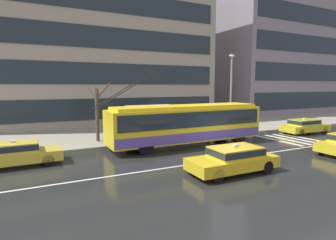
{
  "coord_description": "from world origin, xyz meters",
  "views": [
    {
      "loc": [
        -11.01,
        -13.48,
        4.23
      ],
      "look_at": [
        -2.76,
        3.21,
        1.87
      ],
      "focal_mm": 29.22,
      "sensor_mm": 36.0,
      "label": 1
    }
  ],
  "objects": [
    {
      "name": "sidewalk_slab",
      "position": [
        0.0,
        9.59,
        0.07
      ],
      "size": [
        80.0,
        10.0,
        0.14
      ],
      "primitive_type": "cube",
      "color": "gray",
      "rests_on": "ground_plane"
    },
    {
      "name": "crosswalk_stripe_inner_b",
      "position": [
        8.52,
        1.3,
        0.0
      ],
      "size": [
        0.44,
        4.4,
        0.01
      ],
      "primitive_type": "cube",
      "color": "beige",
      "rests_on": "ground_plane"
    },
    {
      "name": "crosswalk_stripe_center",
      "position": [
        7.62,
        1.3,
        0.0
      ],
      "size": [
        0.44,
        4.4,
        0.01
      ],
      "primitive_type": "cube",
      "color": "beige",
      "rests_on": "ground_plane"
    },
    {
      "name": "ground_plane",
      "position": [
        0.0,
        0.0,
        0.0
      ],
      "size": [
        160.0,
        160.0,
        0.0
      ],
      "primitive_type": "plane",
      "color": "#232525"
    },
    {
      "name": "taxi_ahead_of_bus",
      "position": [
        10.43,
        2.55,
        0.7
      ],
      "size": [
        4.53,
        1.86,
        1.39
      ],
      "color": "yellow",
      "rests_on": "ground_plane"
    },
    {
      "name": "pedestrian_approaching_curb",
      "position": [
        -3.22,
        7.57,
        1.16
      ],
      "size": [
        0.48,
        0.48,
        1.72
      ],
      "color": "black",
      "rests_on": "sidewalk_slab"
    },
    {
      "name": "street_lamp",
      "position": [
        4.62,
        5.65,
        4.12
      ],
      "size": [
        0.6,
        0.32,
        6.74
      ],
      "color": "gray",
      "rests_on": "sidewalk_slab"
    },
    {
      "name": "office_tower_corner_right",
      "position": [
        25.24,
        18.66,
        9.97
      ],
      "size": [
        24.02,
        12.4,
        19.92
      ],
      "color": "gray",
      "rests_on": "ground_plane"
    },
    {
      "name": "lane_centre_line",
      "position": [
        0.0,
        -1.2,
        0.0
      ],
      "size": [
        72.0,
        0.14,
        0.01
      ],
      "primitive_type": "cube",
      "color": "silver",
      "rests_on": "ground_plane"
    },
    {
      "name": "street_tree_bare",
      "position": [
        -6.83,
        6.61,
        2.45
      ],
      "size": [
        1.44,
        2.25,
        4.33
      ],
      "color": "brown",
      "rests_on": "sidewalk_slab"
    },
    {
      "name": "taxi_queued_behind_bus",
      "position": [
        -11.98,
        2.64,
        0.7
      ],
      "size": [
        4.42,
        1.88,
        1.39
      ],
      "color": "gold",
      "rests_on": "ground_plane"
    },
    {
      "name": "crosswalk_stripe_edge_near",
      "position": [
        5.82,
        1.3,
        0.0
      ],
      "size": [
        0.44,
        4.4,
        0.01
      ],
      "primitive_type": "cube",
      "color": "beige",
      "rests_on": "ground_plane"
    },
    {
      "name": "crosswalk_stripe_inner_a",
      "position": [
        6.72,
        1.3,
        0.0
      ],
      "size": [
        0.44,
        4.4,
        0.01
      ],
      "primitive_type": "cube",
      "color": "beige",
      "rests_on": "ground_plane"
    },
    {
      "name": "office_tower_corner_left",
      "position": [
        -4.05,
        19.38,
        8.93
      ],
      "size": [
        25.85,
        11.55,
        17.85
      ],
      "color": "#9D9386",
      "rests_on": "ground_plane"
    },
    {
      "name": "pedestrian_at_shelter",
      "position": [
        2.48,
        5.89,
        1.07
      ],
      "size": [
        0.37,
        0.37,
        1.59
      ],
      "color": "black",
      "rests_on": "sidewalk_slab"
    },
    {
      "name": "taxi_oncoming_near",
      "position": [
        -2.41,
        -3.29,
        0.7
      ],
      "size": [
        4.47,
        1.85,
        1.39
      ],
      "color": "yellow",
      "rests_on": "ground_plane"
    },
    {
      "name": "bus_shelter",
      "position": [
        -2.65,
        6.68,
        2.02
      ],
      "size": [
        3.77,
        1.67,
        2.51
      ],
      "color": "gray",
      "rests_on": "sidewalk_slab"
    },
    {
      "name": "trolleybus",
      "position": [
        -1.37,
        2.99,
        1.58
      ],
      "size": [
        12.06,
        2.62,
        5.27
      ],
      "color": "yellow",
      "rests_on": "ground_plane"
    }
  ]
}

